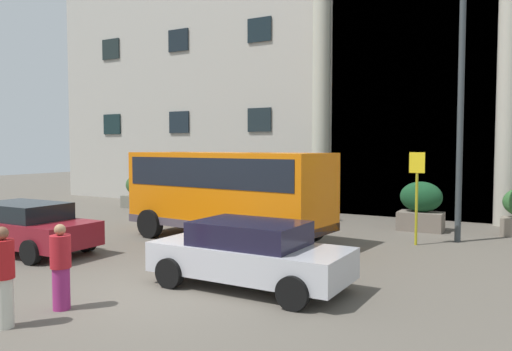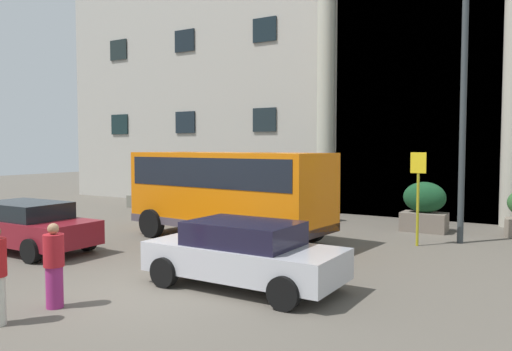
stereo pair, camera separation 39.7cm
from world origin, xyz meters
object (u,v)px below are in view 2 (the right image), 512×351
hedge_planter_west (145,192)px  motorcycle_far_end (276,249)px  hedge_planter_far_east (308,202)px  parked_hatchback_near (25,225)px  orange_minibus (229,188)px  lamppost_plaza_centre (464,74)px  hedge_planter_far_west (424,208)px  parked_sedan_far (244,253)px  pedestrian_child_trailing (54,266)px  bus_stop_sign (418,188)px

hedge_planter_west → motorcycle_far_end: bearing=-33.1°
hedge_planter_west → hedge_planter_far_east: (8.32, 0.31, -0.05)m
hedge_planter_west → parked_hatchback_near: bearing=-65.7°
hedge_planter_far_east → motorcycle_far_end: bearing=-70.7°
orange_minibus → lamppost_plaza_centre: (6.23, 3.12, 3.41)m
hedge_planter_far_west → hedge_planter_far_east: size_ratio=0.79×
hedge_planter_far_east → parked_hatchback_near: bearing=-114.7°
hedge_planter_far_west → parked_sedan_far: (-1.72, -8.83, -0.11)m
hedge_planter_west → motorcycle_far_end: 13.04m
hedge_planter_far_west → hedge_planter_far_east: 4.55m
pedestrian_child_trailing → parked_sedan_far: bearing=-5.5°
hedge_planter_far_west → parked_hatchback_near: size_ratio=0.39×
orange_minibus → pedestrian_child_trailing: 7.09m
pedestrian_child_trailing → parked_hatchback_near: bearing=93.2°
hedge_planter_far_east → lamppost_plaza_centre: (5.91, -1.96, 4.32)m
parked_hatchback_near → motorcycle_far_end: 7.13m
hedge_planter_west → parked_sedan_far: size_ratio=0.38×
motorcycle_far_end → hedge_planter_far_east: bearing=95.8°
bus_stop_sign → hedge_planter_far_east: size_ratio=1.28×
orange_minibus → motorcycle_far_end: bearing=-32.9°
hedge_planter_west → hedge_planter_far_west: size_ratio=0.93×
bus_stop_sign → hedge_planter_west: size_ratio=1.73×
hedge_planter_far_east → lamppost_plaza_centre: size_ratio=0.24×
orange_minibus → hedge_planter_far_east: orange_minibus is taller
parked_hatchback_near → lamppost_plaza_centre: size_ratio=0.49×
orange_minibus → bus_stop_sign: (5.23, 2.01, 0.06)m
parked_sedan_far → pedestrian_child_trailing: bearing=-127.4°
hedge_planter_west → hedge_planter_far_west: 12.86m
bus_stop_sign → parked_hatchback_near: 11.14m
motorcycle_far_end → pedestrian_child_trailing: bearing=-127.0°
parked_hatchback_near → lamppost_plaza_centre: lamppost_plaza_centre is taller
orange_minibus → lamppost_plaza_centre: bearing=32.4°
hedge_planter_west → hedge_planter_far_west: hedge_planter_far_west is taller
bus_stop_sign → parked_hatchback_near: bus_stop_sign is taller
orange_minibus → hedge_planter_west: 9.35m
orange_minibus → lamppost_plaza_centre: lamppost_plaza_centre is taller
hedge_planter_west → hedge_planter_far_east: size_ratio=0.74×
bus_stop_sign → hedge_planter_far_west: 2.84m
bus_stop_sign → hedge_planter_west: bearing=168.2°
hedge_planter_far_west → parked_hatchback_near: hedge_planter_far_west is taller
bus_stop_sign → hedge_planter_far_east: bus_stop_sign is taller
hedge_planter_far_east → motorcycle_far_end: (2.60, -7.42, -0.26)m
hedge_planter_west → bus_stop_sign: bearing=-11.8°
orange_minibus → motorcycle_far_end: (2.92, -2.35, -1.16)m
motorcycle_far_end → hedge_planter_west: bearing=133.5°
orange_minibus → lamppost_plaza_centre: 7.76m
hedge_planter_west → parked_hatchback_near: 9.85m
parked_hatchback_near → hedge_planter_west: bearing=114.1°
parked_hatchback_near → parked_sedan_far: bearing=0.3°
lamppost_plaza_centre → hedge_planter_far_west: bearing=131.4°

